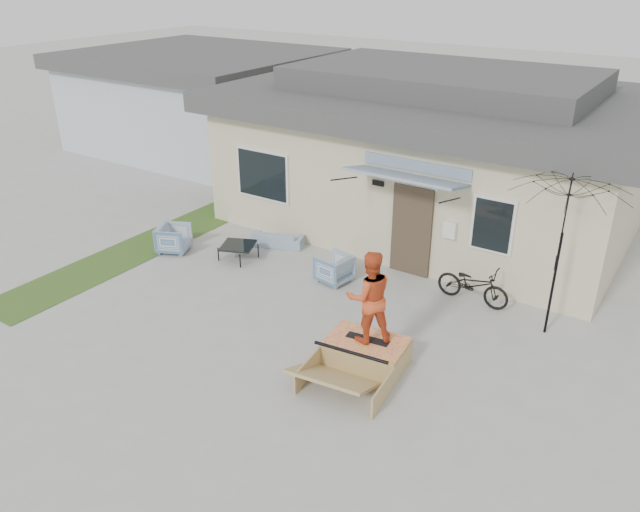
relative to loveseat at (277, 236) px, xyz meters
The scene contains 13 objects.
ground 4.70m from the loveseat, 58.63° to the right, with size 90.00×90.00×0.00m, color #9E9E99.
grass_strip 3.42m from the loveseat, 143.93° to the right, with size 1.40×8.00×0.01m, color #31511D.
house 4.97m from the loveseat, 58.48° to the left, with size 10.80×8.49×4.10m.
neighbor_house 10.16m from the loveseat, 143.36° to the left, with size 8.60×7.60×3.50m.
loveseat is the anchor object (origin of this frame).
armchair_left 2.55m from the loveseat, 138.96° to the right, with size 0.72×0.68×0.74m, color #3A638F.
armchair_right 2.39m from the loveseat, 20.99° to the right, with size 0.68×0.64×0.70m, color #3A638F.
coffee_table 1.19m from the loveseat, 105.23° to the right, with size 0.76×0.76×0.37m, color black.
bicycle 5.15m from the loveseat, ahead, with size 0.55×1.57×1.00m, color black.
patio_umbrella 6.95m from the loveseat, ahead, with size 2.50×2.38×2.20m.
skate_ramp 5.42m from the loveseat, 36.11° to the right, with size 1.38×1.85×0.46m, color #A78952, non-canonical shape.
skateboard 5.40m from the loveseat, 35.75° to the right, with size 0.78×0.20×0.05m, color black.
skater 5.50m from the loveseat, 35.75° to the right, with size 0.83×0.64×1.69m, color #D84E24.
Camera 1 is at (6.38, -7.41, 6.56)m, focal length 35.11 mm.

